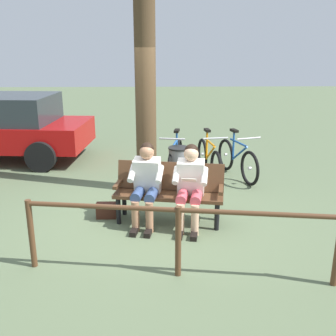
# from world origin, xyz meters

# --- Properties ---
(ground_plane) EXTENTS (40.00, 40.00, 0.00)m
(ground_plane) POSITION_xyz_m (0.00, 0.00, 0.00)
(ground_plane) COLOR #566647
(bench) EXTENTS (1.66, 0.75, 0.87)m
(bench) POSITION_xyz_m (-0.29, 0.01, 0.51)
(bench) COLOR #51331E
(bench) RESTS_ON ground
(person_reading) EXTENTS (0.54, 0.81, 1.20)m
(person_reading) POSITION_xyz_m (-0.58, 0.23, 0.66)
(person_reading) COLOR white
(person_reading) RESTS_ON ground
(person_companion) EXTENTS (0.54, 0.81, 1.20)m
(person_companion) POSITION_xyz_m (0.05, 0.12, 0.66)
(person_companion) COLOR white
(person_companion) RESTS_ON ground
(handbag) EXTENTS (0.30, 0.14, 0.24)m
(handbag) POSITION_xyz_m (0.67, -0.07, 0.12)
(handbag) COLOR #3F1E14
(handbag) RESTS_ON ground
(tree_trunk) EXTENTS (0.36, 0.36, 3.86)m
(tree_trunk) POSITION_xyz_m (0.08, -1.31, 1.93)
(tree_trunk) COLOR #4C3823
(tree_trunk) RESTS_ON ground
(litter_bin) EXTENTS (0.39, 0.39, 0.75)m
(litter_bin) POSITION_xyz_m (-0.51, -1.50, 0.37)
(litter_bin) COLOR slate
(litter_bin) RESTS_ON ground
(bicycle_silver) EXTENTS (0.62, 1.63, 0.94)m
(bicycle_silver) POSITION_xyz_m (-1.70, -1.99, 0.36)
(bicycle_silver) COLOR black
(bicycle_silver) RESTS_ON ground
(bicycle_black) EXTENTS (0.48, 1.67, 0.94)m
(bicycle_black) POSITION_xyz_m (-1.14, -2.04, 0.36)
(bicycle_black) COLOR black
(bicycle_black) RESTS_ON ground
(bicycle_purple) EXTENTS (0.51, 1.66, 0.94)m
(bicycle_purple) POSITION_xyz_m (-0.47, -2.01, 0.36)
(bicycle_purple) COLOR black
(bicycle_purple) RESTS_ON ground
(railing_fence) EXTENTS (3.49, 0.55, 0.85)m
(railing_fence) POSITION_xyz_m (-0.35, 1.55, 0.60)
(railing_fence) COLOR #51331E
(railing_fence) RESTS_ON ground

